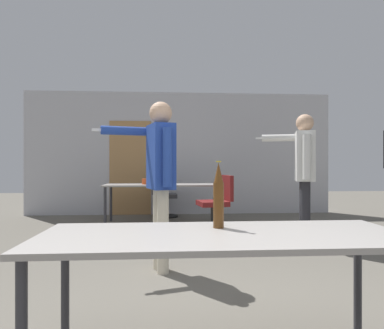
% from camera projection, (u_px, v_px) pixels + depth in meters
% --- Properties ---
extents(back_wall, '(6.73, 0.12, 2.69)m').
position_uv_depth(back_wall, '(179.00, 154.00, 7.60)').
color(back_wall, '#BCBCC1').
rests_on(back_wall, ground_plane).
extents(conference_table_near, '(1.97, 0.74, 0.73)m').
position_uv_depth(conference_table_near, '(224.00, 245.00, 1.84)').
color(conference_table_near, gray).
rests_on(conference_table_near, ground_plane).
extents(conference_table_far, '(2.19, 0.73, 0.73)m').
position_uv_depth(conference_table_far, '(164.00, 187.00, 6.40)').
color(conference_table_far, gray).
rests_on(conference_table_far, ground_plane).
extents(person_far_watching, '(0.87, 0.55, 1.75)m').
position_uv_depth(person_far_watching, '(159.00, 167.00, 3.53)').
color(person_far_watching, beige).
rests_on(person_far_watching, ground_plane).
extents(person_center_tall, '(0.76, 0.78, 1.80)m').
position_uv_depth(person_center_tall, '(304.00, 165.00, 4.75)').
color(person_center_tall, '#28282D').
rests_on(person_center_tall, ground_plane).
extents(office_chair_near_pushed, '(0.56, 0.52, 0.90)m').
position_uv_depth(office_chair_near_pushed, '(162.00, 197.00, 7.15)').
color(office_chair_near_pushed, black).
rests_on(office_chair_near_pushed, ground_plane).
extents(office_chair_far_left, '(0.59, 0.53, 0.92)m').
position_uv_depth(office_chair_far_left, '(217.00, 205.00, 5.66)').
color(office_chair_far_left, black).
rests_on(office_chair_far_left, ground_plane).
extents(beer_bottle, '(0.06, 0.06, 0.39)m').
position_uv_depth(beer_bottle, '(219.00, 196.00, 2.00)').
color(beer_bottle, '#563314').
rests_on(beer_bottle, conference_table_near).
extents(drink_cup, '(0.09, 0.09, 0.10)m').
position_uv_depth(drink_cup, '(144.00, 181.00, 6.32)').
color(drink_cup, '#E05123').
rests_on(drink_cup, conference_table_far).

